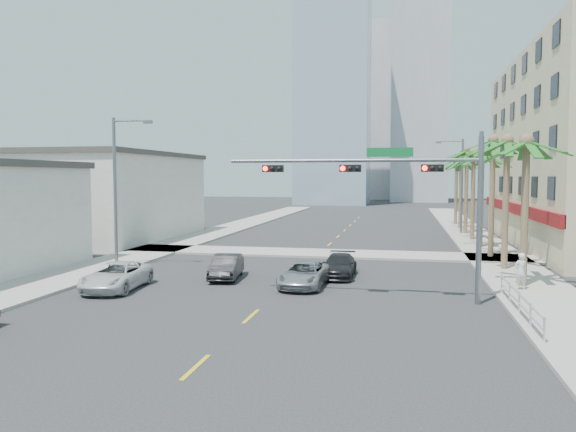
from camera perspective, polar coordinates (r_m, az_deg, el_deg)
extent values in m
plane|color=#262628|center=(18.75, -7.11, -13.04)|extent=(260.00, 260.00, 0.00)
cube|color=gray|center=(37.87, 20.98, -4.46)|extent=(4.00, 120.00, 0.15)
cube|color=gray|center=(41.38, -14.00, -3.61)|extent=(4.00, 120.00, 0.15)
cube|color=gray|center=(39.76, 3.13, -3.80)|extent=(80.00, 4.00, 0.15)
cube|color=maroon|center=(47.81, 21.97, 0.75)|extent=(0.30, 28.00, 0.80)
cube|color=beige|center=(51.62, -17.74, 1.74)|extent=(11.00, 18.00, 7.20)
cube|color=#99B2C6|center=(114.32, 4.65, 13.34)|extent=(14.00, 14.00, 48.00)
cube|color=#ADADB2|center=(129.35, 13.27, 14.85)|extent=(12.00, 12.00, 60.00)
cube|color=#ADADB2|center=(143.08, 8.15, 10.22)|extent=(16.00, 16.00, 42.00)
cylinder|color=slate|center=(25.24, 18.88, -0.49)|extent=(0.24, 0.24, 7.20)
cylinder|color=slate|center=(25.08, 6.39, 5.62)|extent=(11.00, 0.16, 0.16)
cube|color=#0C662D|center=(24.99, 10.30, 6.39)|extent=(2.00, 0.05, 0.40)
cube|color=black|center=(24.84, 14.44, 4.73)|extent=(0.95, 0.28, 0.32)
sphere|color=#FF0C05|center=(24.67, 13.72, 4.75)|extent=(0.22, 0.22, 0.22)
cube|color=black|center=(24.92, 6.35, 4.83)|extent=(0.95, 0.28, 0.32)
sphere|color=#FF0C05|center=(24.79, 5.58, 4.84)|extent=(0.22, 0.22, 0.22)
cube|color=black|center=(25.48, -1.54, 4.83)|extent=(0.95, 0.28, 0.32)
sphere|color=#FF0C05|center=(25.40, -2.32, 4.84)|extent=(0.22, 0.22, 0.22)
cylinder|color=brown|center=(29.60, 22.90, 0.05)|extent=(0.36, 0.36, 7.20)
cylinder|color=brown|center=(34.70, 21.23, 0.93)|extent=(0.36, 0.36, 7.56)
cylinder|color=brown|center=(39.82, 20.00, 1.59)|extent=(0.36, 0.36, 7.92)
cylinder|color=brown|center=(44.98, 19.02, 1.40)|extent=(0.36, 0.36, 7.20)
cylinder|color=brown|center=(50.13, 18.27, 1.87)|extent=(0.36, 0.36, 7.56)
cylinder|color=brown|center=(55.29, 17.65, 2.26)|extent=(0.36, 0.36, 7.92)
cylinder|color=brown|center=(60.47, 17.13, 2.06)|extent=(0.36, 0.36, 7.20)
cylinder|color=brown|center=(65.64, 16.70, 2.37)|extent=(0.36, 0.36, 7.56)
cylinder|color=slate|center=(35.33, -17.15, 2.25)|extent=(0.20, 0.20, 9.00)
cylinder|color=slate|center=(34.96, -15.70, 9.31)|extent=(2.20, 0.12, 0.12)
cube|color=slate|center=(34.47, -14.05, 9.25)|extent=(0.50, 0.25, 0.18)
cylinder|color=slate|center=(55.24, 17.25, 2.82)|extent=(0.20, 0.20, 9.00)
cylinder|color=slate|center=(55.23, 16.20, 7.31)|extent=(2.20, 0.12, 0.12)
cube|color=slate|center=(55.15, 15.05, 7.23)|extent=(0.50, 0.25, 0.18)
cylinder|color=silver|center=(23.92, 22.44, -8.20)|extent=(0.08, 8.00, 0.08)
cylinder|color=silver|center=(23.85, 22.46, -7.38)|extent=(0.08, 8.00, 0.08)
cylinder|color=silver|center=(20.12, 24.60, -10.71)|extent=(0.08, 0.08, 1.00)
cylinder|color=silver|center=(22.02, 23.42, -9.41)|extent=(0.08, 0.08, 1.00)
cylinder|color=silver|center=(23.93, 22.44, -8.32)|extent=(0.08, 0.08, 1.00)
cylinder|color=silver|center=(25.85, 21.60, -7.39)|extent=(0.08, 0.08, 1.00)
cylinder|color=silver|center=(27.79, 20.88, -6.58)|extent=(0.08, 0.08, 1.00)
imported|color=silver|center=(28.63, -17.03, -5.86)|extent=(2.53, 4.91, 1.33)
imported|color=black|center=(30.48, -6.28, -5.13)|extent=(1.89, 4.09, 1.30)
imported|color=#AFB0B4|center=(28.10, 1.66, -5.96)|extent=(2.26, 4.53, 1.23)
imported|color=black|center=(30.98, 5.20, -5.05)|extent=(1.72, 4.23, 1.23)
imported|color=silver|center=(28.85, 22.56, -5.19)|extent=(0.74, 0.61, 1.74)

